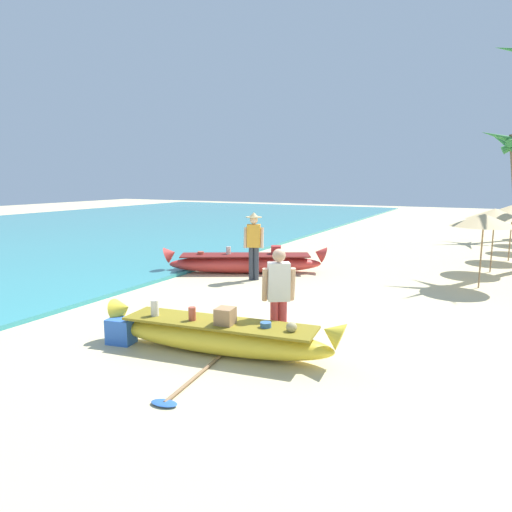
{
  "coord_description": "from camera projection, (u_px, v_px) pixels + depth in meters",
  "views": [
    {
      "loc": [
        4.12,
        -7.52,
        2.81
      ],
      "look_at": [
        -1.08,
        2.53,
        0.9
      ],
      "focal_mm": 32.73,
      "sensor_mm": 36.0,
      "label": 1
    }
  ],
  "objects": [
    {
      "name": "paddle",
      "position": [
        185.0,
        385.0,
        6.31
      ],
      "size": [
        0.4,
        1.74,
        0.05
      ],
      "color": "#8E6B47",
      "rests_on": "ground"
    },
    {
      "name": "parasol_row_0",
      "position": [
        484.0,
        220.0,
        11.73
      ],
      "size": [
        1.6,
        1.6,
        1.91
      ],
      "color": "#8E6B47",
      "rests_on": "ground"
    },
    {
      "name": "boat_red_midground",
      "position": [
        246.0,
        263.0,
        13.88
      ],
      "size": [
        4.5,
        2.84,
        0.85
      ],
      "color": "red",
      "rests_on": "ground"
    },
    {
      "name": "parasol_row_1",
      "position": [
        495.0,
        214.0,
        13.73
      ],
      "size": [
        1.6,
        1.6,
        1.91
      ],
      "color": "#8E6B47",
      "rests_on": "ground"
    },
    {
      "name": "cooler_box",
      "position": [
        121.0,
        331.0,
        7.97
      ],
      "size": [
        0.49,
        0.4,
        0.43
      ],
      "primitive_type": "cube",
      "rotation": [
        0.0,
        0.0,
        0.18
      ],
      "color": "blue",
      "rests_on": "ground"
    },
    {
      "name": "boat_yellow_foreground",
      "position": [
        219.0,
        335.0,
        7.52
      ],
      "size": [
        4.12,
        1.17,
        0.8
      ],
      "color": "yellow",
      "rests_on": "ground"
    },
    {
      "name": "ground_plane",
      "position": [
        246.0,
        326.0,
        8.92
      ],
      "size": [
        80.0,
        80.0,
        0.0
      ],
      "primitive_type": "plane",
      "color": "beige"
    },
    {
      "name": "sea",
      "position": [
        42.0,
        234.0,
        23.12
      ],
      "size": [
        24.0,
        56.0,
        0.1
      ],
      "primitive_type": "cube",
      "color": "teal",
      "rests_on": "ground"
    },
    {
      "name": "person_tourist_customer",
      "position": [
        279.0,
        292.0,
        7.7
      ],
      "size": [
        0.58,
        0.47,
        1.66
      ],
      "color": "#B2383D",
      "rests_on": "ground"
    },
    {
      "name": "person_vendor_hatted",
      "position": [
        254.0,
        241.0,
        12.79
      ],
      "size": [
        0.59,
        0.44,
        1.88
      ],
      "color": "#333842",
      "rests_on": "ground"
    }
  ]
}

